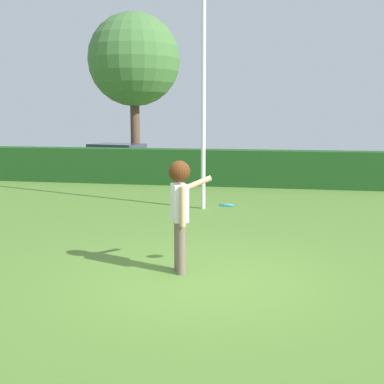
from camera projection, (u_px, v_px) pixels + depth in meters
ground_plane at (197, 279)px, 7.68m from camera, size 60.00×60.00×0.00m
person at (180, 202)px, 7.85m from camera, size 0.63×0.76×1.79m
frisbee at (226, 205)px, 8.04m from camera, size 0.25×0.25×0.09m
lamppost at (204, 67)px, 13.00m from camera, size 0.24×0.24×6.79m
hedge_row at (252, 168)px, 17.81m from camera, size 24.46×0.90×1.28m
parked_car_white at (117, 156)px, 22.44m from camera, size 4.47×2.58×1.25m
oak_tree at (134, 60)px, 22.78m from camera, size 4.19×4.19×7.10m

